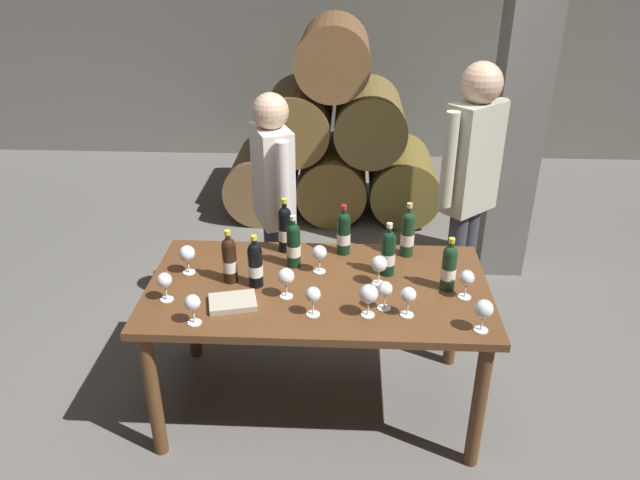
% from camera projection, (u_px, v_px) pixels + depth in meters
% --- Properties ---
extents(ground_plane, '(14.00, 14.00, 0.00)m').
position_uv_depth(ground_plane, '(318.00, 402.00, 3.41)').
color(ground_plane, '#66635E').
extents(cellar_back_wall, '(10.00, 0.24, 2.80)m').
position_uv_depth(cellar_back_wall, '(338.00, 25.00, 6.49)').
color(cellar_back_wall, slate).
rests_on(cellar_back_wall, ground_plane).
extents(barrel_stack, '(1.86, 0.90, 1.69)m').
position_uv_depth(barrel_stack, '(333.00, 140.00, 5.41)').
color(barrel_stack, brown).
rests_on(barrel_stack, ground_plane).
extents(stone_pillar, '(0.32, 0.32, 2.60)m').
position_uv_depth(stone_pillar, '(520.00, 99.00, 4.17)').
color(stone_pillar, slate).
rests_on(stone_pillar, ground_plane).
extents(dining_table, '(1.70, 0.90, 0.76)m').
position_uv_depth(dining_table, '(318.00, 300.00, 3.10)').
color(dining_table, brown).
rests_on(dining_table, ground_plane).
extents(wine_bottle_0, '(0.07, 0.07, 0.31)m').
position_uv_depth(wine_bottle_0, '(285.00, 229.00, 3.32)').
color(wine_bottle_0, black).
rests_on(wine_bottle_0, dining_table).
extents(wine_bottle_1, '(0.07, 0.07, 0.29)m').
position_uv_depth(wine_bottle_1, '(293.00, 244.00, 3.18)').
color(wine_bottle_1, black).
rests_on(wine_bottle_1, dining_table).
extents(wine_bottle_2, '(0.07, 0.07, 0.28)m').
position_uv_depth(wine_bottle_2, '(449.00, 267.00, 2.98)').
color(wine_bottle_2, '#19381E').
rests_on(wine_bottle_2, dining_table).
extents(wine_bottle_3, '(0.07, 0.07, 0.28)m').
position_uv_depth(wine_bottle_3, '(255.00, 264.00, 3.00)').
color(wine_bottle_3, black).
rests_on(wine_bottle_3, dining_table).
extents(wine_bottle_4, '(0.07, 0.07, 0.28)m').
position_uv_depth(wine_bottle_4, '(344.00, 233.00, 3.30)').
color(wine_bottle_4, black).
rests_on(wine_bottle_4, dining_table).
extents(wine_bottle_5, '(0.07, 0.07, 0.28)m').
position_uv_depth(wine_bottle_5, '(230.00, 259.00, 3.04)').
color(wine_bottle_5, black).
rests_on(wine_bottle_5, dining_table).
extents(wine_bottle_6, '(0.07, 0.07, 0.31)m').
position_uv_depth(wine_bottle_6, '(408.00, 233.00, 3.28)').
color(wine_bottle_6, '#19381E').
rests_on(wine_bottle_6, dining_table).
extents(wine_bottle_7, '(0.07, 0.07, 0.29)m').
position_uv_depth(wine_bottle_7, '(388.00, 252.00, 3.10)').
color(wine_bottle_7, black).
rests_on(wine_bottle_7, dining_table).
extents(wine_glass_0, '(0.08, 0.08, 0.16)m').
position_uv_depth(wine_glass_0, '(484.00, 310.00, 2.67)').
color(wine_glass_0, white).
rests_on(wine_glass_0, dining_table).
extents(wine_glass_1, '(0.07, 0.07, 0.15)m').
position_uv_depth(wine_glass_1, '(165.00, 281.00, 2.89)').
color(wine_glass_1, white).
rests_on(wine_glass_1, dining_table).
extents(wine_glass_2, '(0.08, 0.08, 0.15)m').
position_uv_depth(wine_glass_2, '(320.00, 254.00, 3.13)').
color(wine_glass_2, white).
rests_on(wine_glass_2, dining_table).
extents(wine_glass_3, '(0.08, 0.08, 0.16)m').
position_uv_depth(wine_glass_3, '(187.00, 254.00, 3.11)').
color(wine_glass_3, white).
rests_on(wine_glass_3, dining_table).
extents(wine_glass_4, '(0.07, 0.07, 0.15)m').
position_uv_depth(wine_glass_4, '(313.00, 296.00, 2.78)').
color(wine_glass_4, white).
rests_on(wine_glass_4, dining_table).
extents(wine_glass_5, '(0.07, 0.07, 0.14)m').
position_uv_depth(wine_glass_5, '(385.00, 290.00, 2.82)').
color(wine_glass_5, white).
rests_on(wine_glass_5, dining_table).
extents(wine_glass_6, '(0.08, 0.08, 0.16)m').
position_uv_depth(wine_glass_6, '(286.00, 277.00, 2.91)').
color(wine_glass_6, white).
rests_on(wine_glass_6, dining_table).
extents(wine_glass_7, '(0.07, 0.07, 0.15)m').
position_uv_depth(wine_glass_7, '(192.00, 304.00, 2.72)').
color(wine_glass_7, white).
rests_on(wine_glass_7, dining_table).
extents(wine_glass_8, '(0.08, 0.08, 0.16)m').
position_uv_depth(wine_glass_8, '(379.00, 265.00, 3.02)').
color(wine_glass_8, white).
rests_on(wine_glass_8, dining_table).
extents(wine_glass_9, '(0.07, 0.07, 0.15)m').
position_uv_depth(wine_glass_9, '(467.00, 279.00, 2.91)').
color(wine_glass_9, white).
rests_on(wine_glass_9, dining_table).
extents(wine_glass_10, '(0.07, 0.07, 0.15)m').
position_uv_depth(wine_glass_10, '(408.00, 296.00, 2.77)').
color(wine_glass_10, white).
rests_on(wine_glass_10, dining_table).
extents(wine_glass_11, '(0.09, 0.09, 0.16)m').
position_uv_depth(wine_glass_11, '(369.00, 294.00, 2.77)').
color(wine_glass_11, white).
rests_on(wine_glass_11, dining_table).
extents(tasting_notebook, '(0.25, 0.21, 0.03)m').
position_uv_depth(tasting_notebook, '(233.00, 302.00, 2.89)').
color(tasting_notebook, '#B2A893').
rests_on(tasting_notebook, dining_table).
extents(sommelier_presenting, '(0.39, 0.35, 1.72)m').
position_uv_depth(sommelier_presenting, '(470.00, 179.00, 3.56)').
color(sommelier_presenting, '#383842').
rests_on(sommelier_presenting, ground_plane).
extents(taster_seated_left, '(0.29, 0.46, 1.54)m').
position_uv_depth(taster_seated_left, '(274.00, 197.00, 3.63)').
color(taster_seated_left, '#383842').
rests_on(taster_seated_left, ground_plane).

